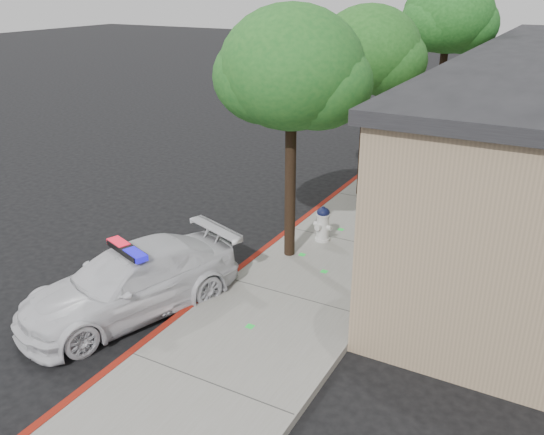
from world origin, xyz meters
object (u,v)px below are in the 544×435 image
at_px(police_car, 130,282).
at_px(street_tree_far, 449,18).
at_px(street_tree_near, 292,74).
at_px(fire_hydrant, 323,224).
at_px(street_tree_mid, 370,54).

relative_size(police_car, street_tree_far, 0.77).
xyz_separation_m(police_car, street_tree_far, (2.19, 14.85, 4.09)).
bearing_deg(street_tree_near, street_tree_far, 87.34).
bearing_deg(fire_hydrant, police_car, -102.46).
distance_m(fire_hydrant, street_tree_mid, 5.07).
bearing_deg(police_car, street_tree_far, 101.45).
height_order(police_car, street_tree_near, street_tree_near).
relative_size(police_car, fire_hydrant, 5.43).
xyz_separation_m(street_tree_mid, street_tree_far, (0.52, 6.78, 0.59)).
bearing_deg(street_tree_near, fire_hydrant, 71.19).
relative_size(fire_hydrant, street_tree_mid, 0.16).
relative_size(street_tree_mid, street_tree_far, 0.87).
height_order(police_car, fire_hydrant, police_car).
bearing_deg(street_tree_mid, fire_hydrant, -84.57).
bearing_deg(police_car, street_tree_mid, 98.10).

